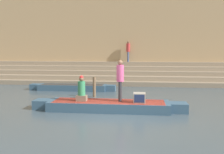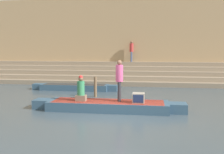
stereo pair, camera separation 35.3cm
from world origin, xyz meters
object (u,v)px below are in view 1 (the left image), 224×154
object	(u,v)px
person_rowing	(82,90)
mooring_post	(94,87)
moored_boat_shore	(72,87)
person_on_steps	(128,50)
person_standing	(120,77)
tv_set	(139,98)
rowboat_main	(109,105)

from	to	relation	value
person_rowing	mooring_post	world-z (taller)	person_rowing
moored_boat_shore	mooring_post	world-z (taller)	mooring_post
moored_boat_shore	person_on_steps	distance (m)	6.33
mooring_post	person_rowing	bearing A→B (deg)	-89.58
moored_boat_shore	person_on_steps	bearing A→B (deg)	57.91
person_standing	mooring_post	bearing A→B (deg)	111.83
person_rowing	tv_set	world-z (taller)	person_rowing
moored_boat_shore	person_on_steps	size ratio (longest dim) A/B	3.33
rowboat_main	person_on_steps	xyz separation A→B (m)	(0.24, 10.06, 2.32)
tv_set	person_on_steps	xyz separation A→B (m)	(-1.05, 10.19, 1.94)
tv_set	mooring_post	bearing A→B (deg)	126.32
tv_set	moored_boat_shore	bearing A→B (deg)	126.79
person_standing	person_rowing	xyz separation A→B (m)	(-1.63, -0.14, -0.56)
person_on_steps	moored_boat_shore	bearing A→B (deg)	84.08
person_standing	moored_boat_shore	distance (m)	6.24
rowboat_main	person_standing	size ratio (longest dim) A/B	3.75
tv_set	moored_boat_shore	distance (m)	6.79
person_rowing	moored_boat_shore	xyz separation A→B (m)	(-1.83, 5.20, -0.64)
rowboat_main	person_rowing	world-z (taller)	person_rowing
mooring_post	tv_set	bearing A→B (deg)	-51.43
person_rowing	mooring_post	xyz separation A→B (m)	(-0.02, 3.02, -0.29)
person_standing	person_on_steps	world-z (taller)	person_on_steps
rowboat_main	tv_set	size ratio (longest dim) A/B	13.15
person_on_steps	rowboat_main	bearing A→B (deg)	115.90
tv_set	mooring_post	xyz separation A→B (m)	(-2.46, 3.08, -0.04)
rowboat_main	person_standing	world-z (taller)	person_standing
tv_set	person_standing	bearing A→B (deg)	163.20
rowboat_main	tv_set	distance (m)	1.35
rowboat_main	tv_set	world-z (taller)	tv_set
rowboat_main	person_standing	xyz separation A→B (m)	(0.48, 0.08, 1.18)
person_rowing	moored_boat_shore	distance (m)	5.55
rowboat_main	moored_boat_shore	size ratio (longest dim) A/B	1.19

